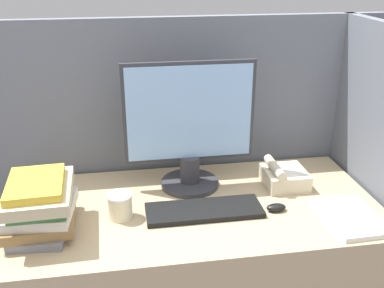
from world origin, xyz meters
The scene contains 10 objects.
cubicle_panel_rear centered at (0.00, 0.72, 0.72)m, with size 1.84×0.04×1.43m.
cubicle_panel_right centered at (0.76, 0.37, 0.72)m, with size 0.04×0.75×1.43m.
desk centered at (0.00, 0.34, 0.39)m, with size 1.44×0.69×0.78m.
monitor centered at (0.02, 0.51, 1.02)m, with size 0.52×0.24×0.52m.
keyboard centered at (0.04, 0.28, 0.79)m, with size 0.43×0.15×0.02m.
mouse centered at (0.31, 0.25, 0.79)m, with size 0.07×0.04×0.03m.
coffee_cup centered at (-0.26, 0.30, 0.83)m, with size 0.09×0.09×0.09m.
book_stack centered at (-0.53, 0.26, 0.88)m, with size 0.25×0.31×0.20m.
desk_telephone centered at (0.41, 0.45, 0.82)m, with size 0.17×0.18×0.10m.
paper_pile centered at (0.56, 0.15, 0.79)m, with size 0.19×0.28×0.02m.
Camera 1 is at (-0.23, -1.13, 1.66)m, focal length 42.00 mm.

